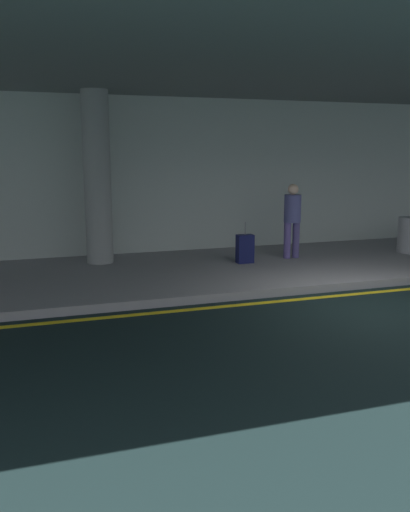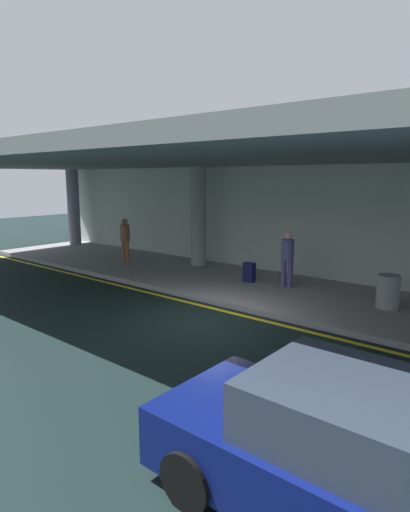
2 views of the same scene
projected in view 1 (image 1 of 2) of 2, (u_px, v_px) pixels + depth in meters
ground_plane at (375, 306)px, 8.91m from camera, size 60.00×60.00×0.00m
sidewalk at (290, 265)px, 11.79m from camera, size 26.00×4.20×0.15m
lane_stripe_yellow at (351, 294)px, 9.59m from camera, size 26.00×0.14×0.01m
support_column_left_mid at (97, 178)px, 11.35m from camera, size 0.58×0.58×3.65m
ceiling_overhang at (308, 79)px, 10.58m from camera, size 28.00×13.20×0.30m
terminal_back_wall at (252, 177)px, 13.54m from camera, size 26.00×0.30×3.80m
person_waiting_for_ride at (292, 216)px, 12.00m from camera, size 0.38×0.38×1.68m
suitcase_upright_primary at (245, 249)px, 11.58m from camera, size 0.36×0.22×0.90m
trash_bin_steel at (410, 235)px, 12.78m from camera, size 0.56×0.56×0.85m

